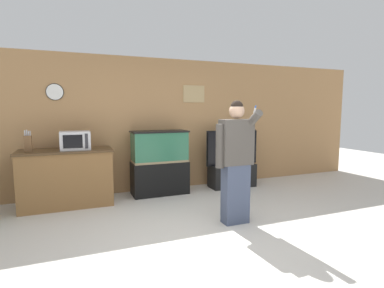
# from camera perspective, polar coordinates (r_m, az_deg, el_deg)

# --- Properties ---
(ground_plane) EXTENTS (18.00, 18.00, 0.00)m
(ground_plane) POSITION_cam_1_polar(r_m,az_deg,el_deg) (3.85, 2.81, -18.04)
(ground_plane) COLOR beige
(wall_back_paneled) EXTENTS (10.00, 0.08, 2.60)m
(wall_back_paneled) POSITION_cam_1_polar(r_m,az_deg,el_deg) (5.99, -7.64, 3.64)
(wall_back_paneled) COLOR #A87A4C
(wall_back_paneled) RESTS_ON ground_plane
(counter_island) EXTENTS (1.47, 0.67, 0.95)m
(counter_island) POSITION_cam_1_polar(r_m,az_deg,el_deg) (5.43, -22.73, -5.93)
(counter_island) COLOR brown
(counter_island) RESTS_ON ground_plane
(microwave) EXTENTS (0.47, 0.35, 0.30)m
(microwave) POSITION_cam_1_polar(r_m,az_deg,el_deg) (5.29, -21.35, 0.65)
(microwave) COLOR silver
(microwave) RESTS_ON counter_island
(knife_block) EXTENTS (0.11, 0.09, 0.34)m
(knife_block) POSITION_cam_1_polar(r_m,az_deg,el_deg) (5.35, -28.77, 0.17)
(knife_block) COLOR brown
(knife_block) RESTS_ON counter_island
(aquarium_on_stand) EXTENTS (1.05, 0.47, 1.21)m
(aquarium_on_stand) POSITION_cam_1_polar(r_m,az_deg,el_deg) (5.71, -6.18, -3.54)
(aquarium_on_stand) COLOR black
(aquarium_on_stand) RESTS_ON ground_plane
(tv_on_stand) EXTENTS (1.16, 0.40, 1.18)m
(tv_on_stand) POSITION_cam_1_polar(r_m,az_deg,el_deg) (6.30, 7.64, -4.91)
(tv_on_stand) COLOR black
(tv_on_stand) RESTS_ON ground_plane
(person_standing) EXTENTS (0.54, 0.41, 1.73)m
(person_standing) POSITION_cam_1_polar(r_m,az_deg,el_deg) (4.22, 8.28, -3.09)
(person_standing) COLOR #424C66
(person_standing) RESTS_ON ground_plane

